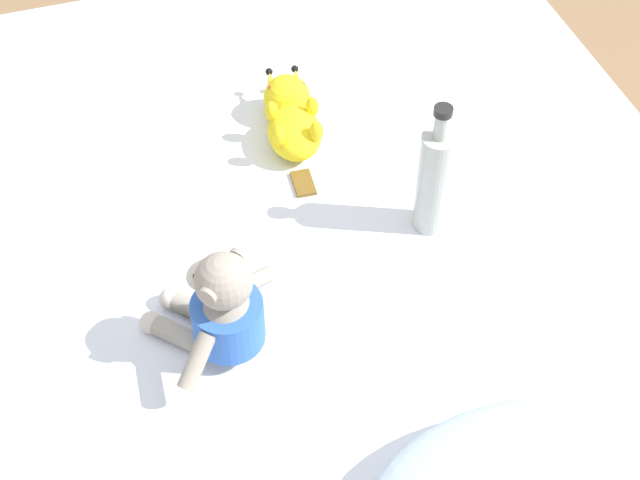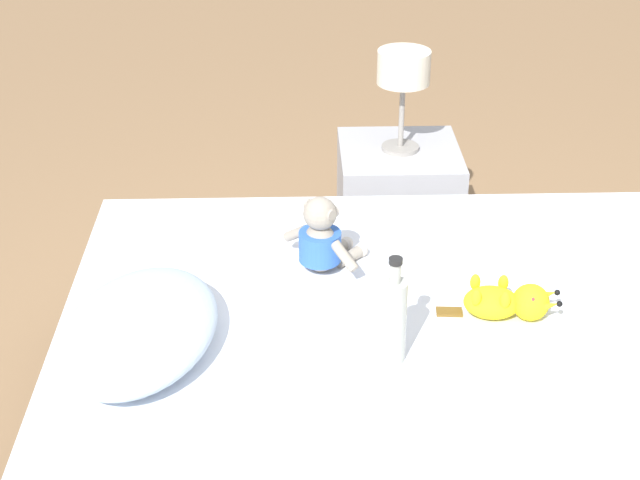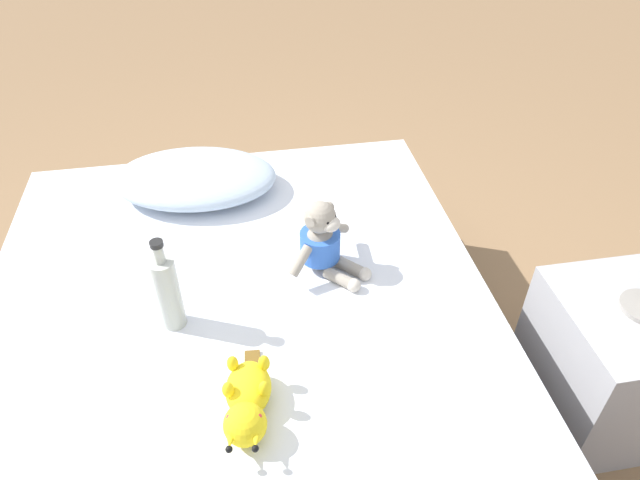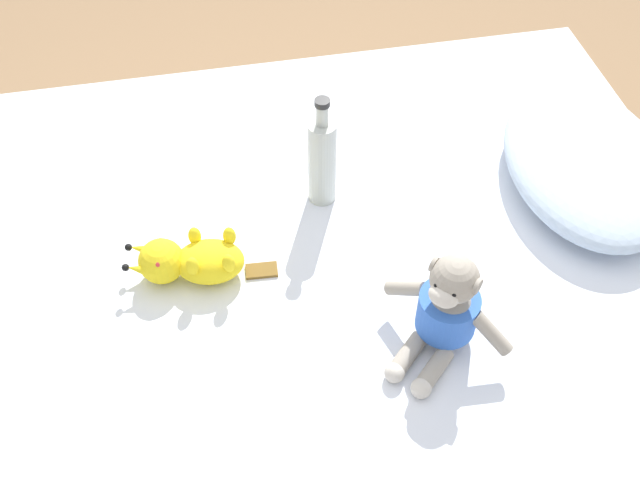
% 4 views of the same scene
% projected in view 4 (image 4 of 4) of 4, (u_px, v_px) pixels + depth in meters
% --- Properties ---
extents(ground_plane, '(16.00, 16.00, 0.00)m').
position_uv_depth(ground_plane, '(320.00, 373.00, 2.09)').
color(ground_plane, '#93704C').
extents(bed, '(1.52, 1.88, 0.51)m').
position_uv_depth(bed, '(320.00, 320.00, 1.90)').
color(bed, '#2D2D33').
rests_on(bed, ground_plane).
extents(pillow, '(0.63, 0.47, 0.12)m').
position_uv_depth(pillow, '(587.00, 162.00, 1.82)').
color(pillow, silver).
rests_on(pillow, bed).
extents(plush_monkey, '(0.26, 0.26, 0.24)m').
position_uv_depth(plush_monkey, '(446.00, 311.00, 1.48)').
color(plush_monkey, '#9E9384').
rests_on(plush_monkey, bed).
extents(plush_yellow_creature, '(0.13, 0.33, 0.10)m').
position_uv_depth(plush_yellow_creature, '(189.00, 261.00, 1.63)').
color(plush_yellow_creature, yellow).
rests_on(plush_yellow_creature, bed).
extents(glass_bottle, '(0.07, 0.07, 0.29)m').
position_uv_depth(glass_bottle, '(322.00, 160.00, 1.73)').
color(glass_bottle, '#B7BCB2').
rests_on(glass_bottle, bed).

